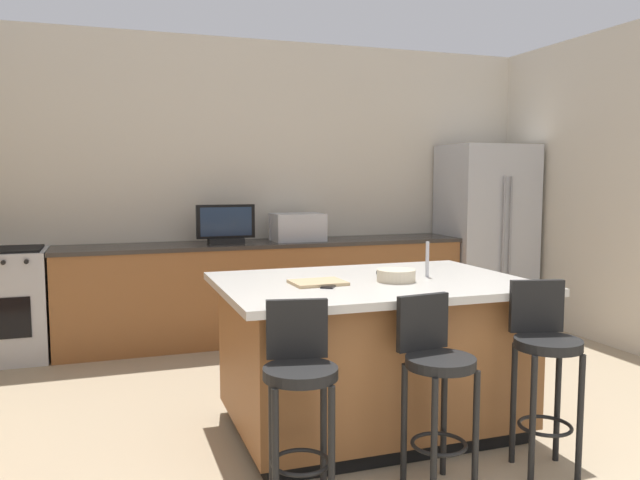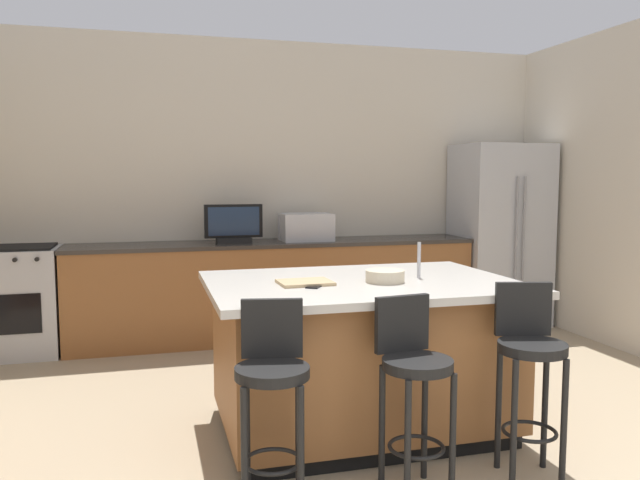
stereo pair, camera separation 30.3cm
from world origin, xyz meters
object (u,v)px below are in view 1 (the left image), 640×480
Objects in this scene: tv_monitor at (226,226)px; refrigerator at (485,234)px; tv_remote at (384,274)px; kitchen_island at (371,353)px; range_oven at (0,305)px; bar_stool_left at (300,388)px; bar_stool_center at (436,376)px; microwave at (298,227)px; cutting_board at (318,282)px; bar_stool_right at (545,359)px; fruit_bowl at (396,275)px; cell_phone at (329,286)px.

refrigerator is at bearing 0.13° from tv_monitor.
tv_monitor is 2.23m from tv_remote.
kitchen_island is at bearing -135.53° from refrigerator.
bar_stool_left reaches higher than range_oven.
range_oven is (-4.65, 0.04, -0.46)m from refrigerator.
tv_remote is (0.14, 0.90, 0.36)m from bar_stool_center.
microwave is 1.58× the size of cutting_board.
kitchen_island is 0.58m from cutting_board.
bar_stool_right is at bearing -38.14° from cutting_board.
microwave is at bearing 78.01° from bar_stool_center.
refrigerator reaches higher than bar_stool_left.
range_oven is at bearing 135.50° from kitchen_island.
bar_stool_left is at bearing -134.69° from refrigerator.
cutting_board is (1.99, -2.34, 0.45)m from range_oven.
refrigerator reaches higher than tv_monitor.
tv_monitor is at bearing -1.54° from range_oven.
microwave is at bearing 84.26° from bar_stool_left.
bar_stool_right reaches higher than kitchen_island.
bar_stool_left reaches higher than bar_stool_center.
tv_monitor reaches higher than fruit_bowl.
bar_stool_left is 6.40× the size of cell_phone.
kitchen_island is 0.50m from fruit_bowl.
fruit_bowl is 0.44m from cell_phone.
bar_stool_center is (2.34, -3.10, 0.10)m from range_oven.
microwave is 0.50× the size of bar_stool_left.
tv_remote is (-0.11, -2.19, -0.13)m from microwave.
bar_stool_center is (-2.31, -3.05, -0.37)m from refrigerator.
kitchen_island is 3.26m from refrigerator.
fruit_bowl reaches higher than kitchen_island.
bar_stool_left reaches higher than kitchen_island.
kitchen_island is 7.95× the size of fruit_bowl.
kitchen_island is 3.41× the size of tv_monitor.
tv_monitor is 0.54× the size of bar_stool_right.
cutting_board is at bearing 76.40° from bar_stool_left.
cell_phone is (-0.56, -2.44, -0.14)m from microwave.
tv_remote is 0.56× the size of cutting_board.
bar_stool_right is (0.63, -0.01, 0.03)m from bar_stool_center.
range_oven is 0.98× the size of bar_stool_left.
refrigerator is at bearing 75.45° from bar_stool_right.
bar_stool_right is 5.80× the size of tv_remote.
cell_phone is 0.52m from tv_remote.
cell_phone reaches higher than kitchen_island.
kitchen_island is at bearing -95.96° from microwave.
bar_stool_center is at bearing -92.65° from tv_remote.
kitchen_island is at bearing 140.84° from fruit_bowl.
bar_stool_center is (-0.25, -3.10, -0.49)m from microwave.
cell_phone is at bearing -50.30° from range_oven.
tv_monitor is (-0.46, 2.26, 0.62)m from kitchen_island.
refrigerator reaches higher than bar_stool_right.
kitchen_island is 0.57m from cell_phone.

